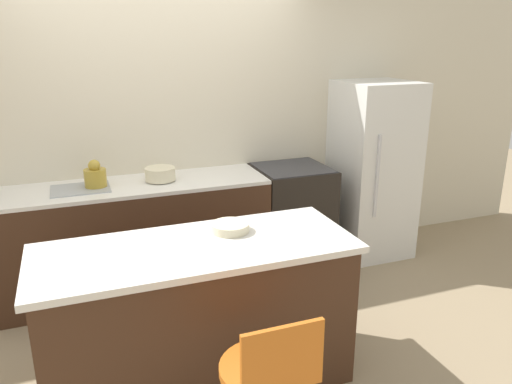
{
  "coord_description": "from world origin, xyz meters",
  "views": [
    {
      "loc": [
        -0.74,
        -3.61,
        2.08
      ],
      "look_at": [
        0.49,
        -0.35,
        0.97
      ],
      "focal_mm": 35.0,
      "sensor_mm": 36.0,
      "label": 1
    }
  ],
  "objects": [
    {
      "name": "ground_plane",
      "position": [
        0.0,
        0.0,
        0.0
      ],
      "size": [
        14.0,
        14.0,
        0.0
      ],
      "primitive_type": "plane",
      "color": "#998466"
    },
    {
      "name": "wall_back",
      "position": [
        0.0,
        0.67,
        1.3
      ],
      "size": [
        8.0,
        0.06,
        2.6
      ],
      "color": "beige",
      "rests_on": "ground_plane"
    },
    {
      "name": "back_counter",
      "position": [
        -0.33,
        0.33,
        0.46
      ],
      "size": [
        2.19,
        0.62,
        0.93
      ],
      "color": "#422819",
      "rests_on": "ground_plane"
    },
    {
      "name": "kitchen_island",
      "position": [
        -0.14,
        -1.04,
        0.46
      ],
      "size": [
        1.84,
        0.73,
        0.92
      ],
      "color": "#422819",
      "rests_on": "ground_plane"
    },
    {
      "name": "oven_range",
      "position": [
        1.1,
        0.33,
        0.46
      ],
      "size": [
        0.65,
        0.63,
        0.93
      ],
      "color": "black",
      "rests_on": "ground_plane"
    },
    {
      "name": "refrigerator",
      "position": [
        1.93,
        0.31,
        0.83
      ],
      "size": [
        0.67,
        0.69,
        1.67
      ],
      "color": "silver",
      "rests_on": "ground_plane"
    },
    {
      "name": "kettle",
      "position": [
        -0.59,
        0.34,
        1.02
      ],
      "size": [
        0.17,
        0.17,
        0.22
      ],
      "color": "#B29333",
      "rests_on": "back_counter"
    },
    {
      "name": "mixing_bowl",
      "position": [
        -0.09,
        0.34,
        0.98
      ],
      "size": [
        0.24,
        0.24,
        0.1
      ],
      "color": "beige",
      "rests_on": "back_counter"
    },
    {
      "name": "fruit_bowl",
      "position": [
        0.11,
        -0.91,
        0.95
      ],
      "size": [
        0.23,
        0.23,
        0.05
      ],
      "color": "beige",
      "rests_on": "kitchen_island"
    }
  ]
}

